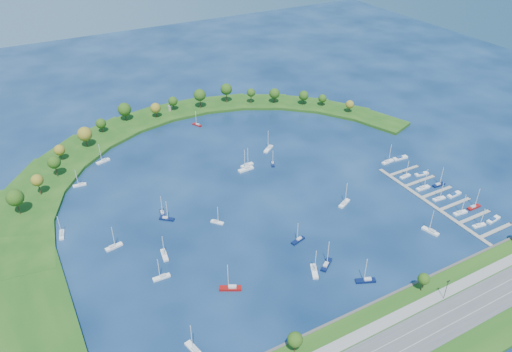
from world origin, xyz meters
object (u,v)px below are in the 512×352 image
moored_boat_14 (273,163)px  docked_boat_2 (460,212)px  moored_boat_19 (162,277)px  docked_boat_11 (400,158)px  moored_boat_18 (268,148)px  moored_boat_11 (230,288)px  docked_boat_5 (454,194)px  docked_boat_6 (423,188)px  moored_boat_2 (167,218)px  docked_boat_8 (405,176)px  docked_boat_7 (439,184)px  moored_boat_13 (344,203)px  moored_boat_20 (314,271)px  moored_boat_15 (326,264)px  dock_system (440,200)px  moored_boat_6 (80,184)px  moored_boat_9 (197,124)px  docked_boat_0 (479,225)px  moored_boat_4 (164,254)px  moored_boat_5 (298,240)px  moored_boat_1 (163,214)px  moored_boat_21 (366,280)px  docked_boat_4 (439,198)px  docked_boat_3 (474,207)px  harbor_tower (170,108)px  docked_boat_1 (493,220)px  docked_boat_10 (388,161)px  moored_boat_10 (103,161)px  moored_boat_0 (194,349)px  moored_boat_7 (247,165)px  moored_boat_12 (431,231)px  docked_boat_9 (421,174)px  moored_boat_17 (114,246)px  moored_boat_8 (62,234)px  moored_boat_3 (246,169)px

moored_boat_14 → docked_boat_2: (61.98, -92.05, 0.05)m
moored_boat_19 → docked_boat_11: (168.38, 28.29, -0.14)m
moored_boat_18 → moored_boat_19: size_ratio=1.23×
moored_boat_11 → moored_boat_19: 32.06m
docked_boat_5 → docked_boat_6: (-10.45, 13.39, 0.23)m
moored_boat_2 → docked_boat_8: moored_boat_2 is taller
moored_boat_18 → docked_boat_6: moored_boat_18 is taller
docked_boat_6 → docked_boat_7: 10.69m
moored_boat_13 → docked_boat_11: moored_boat_13 is taller
moored_boat_2 → moored_boat_20: bearing=-16.5°
moored_boat_15 → docked_boat_7: 99.55m
dock_system → moored_boat_19: 156.74m
moored_boat_6 → moored_boat_9: 98.49m
moored_boat_20 → docked_boat_0: bearing=108.3°
moored_boat_4 → moored_boat_5: bearing=78.8°
moored_boat_1 → moored_boat_21: bearing=46.9°
moored_boat_15 → docked_boat_4: (86.26, 13.31, -0.07)m
moored_boat_2 → dock_system: bearing=18.1°
moored_boat_14 → moored_boat_19: moored_boat_19 is taller
moored_boat_20 → docked_boat_3: bearing=115.8°
moored_boat_13 → harbor_tower: bearing=79.9°
moored_boat_4 → docked_boat_5: bearing=87.3°
docked_boat_1 → docked_boat_11: docked_boat_11 is taller
moored_boat_20 → moored_boat_14: bearing=-172.8°
docked_boat_7 → moored_boat_2: bearing=165.0°
moored_boat_11 → moored_boat_4: bearing=-34.0°
moored_boat_11 → docked_boat_10: moored_boat_11 is taller
docked_boat_3 → docked_boat_5: docked_boat_3 is taller
docked_boat_4 → docked_boat_7: (10.49, 10.12, 0.01)m
docked_boat_6 → dock_system: bearing=-89.2°
docked_boat_3 → moored_boat_14: bearing=128.4°
moored_boat_9 → docked_boat_0: moored_boat_9 is taller
moored_boat_10 → docked_boat_3: 219.71m
moored_boat_0 → moored_boat_7: (81.47, 110.60, -0.03)m
moored_boat_2 → docked_boat_4: moored_boat_2 is taller
docked_boat_1 → docked_boat_11: (1.89, 71.66, 0.07)m
moored_boat_7 → moored_boat_12: size_ratio=0.94×
moored_boat_19 → docked_boat_8: (156.06, 10.67, -0.01)m
docked_boat_2 → docked_boat_9: docked_boat_2 is taller
dock_system → moored_boat_17: size_ratio=6.60×
moored_boat_8 → docked_boat_11: bearing=-85.6°
moored_boat_14 → moored_boat_12: bearing=47.1°
moored_boat_6 → moored_boat_7: (95.53, -27.26, 0.04)m
moored_boat_6 → docked_boat_0: (172.35, -137.84, 0.00)m
moored_boat_20 → docked_boat_10: (96.00, 58.48, -0.02)m
dock_system → moored_boat_6: moored_boat_6 is taller
moored_boat_3 → docked_boat_11: size_ratio=1.42×
moored_boat_13 → docked_boat_9: (59.40, 1.96, -0.29)m
moored_boat_17 → moored_boat_21: moored_boat_21 is taller
moored_boat_2 → docked_boat_5: (149.59, -56.99, -0.19)m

